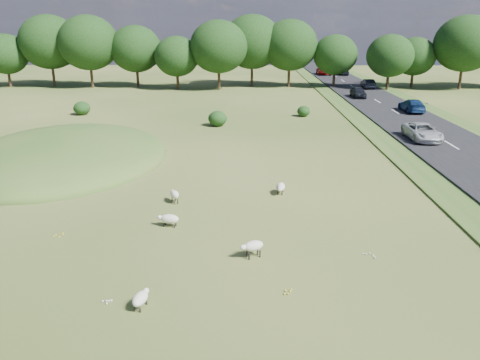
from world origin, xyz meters
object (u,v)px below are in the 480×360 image
(car_1, at_px, (368,84))
(car_2, at_px, (358,92))
(sheep_1, at_px, (253,246))
(car_7, at_px, (422,132))
(car_4, at_px, (324,71))
(sheep_0, at_px, (141,298))
(sheep_5, at_px, (169,219))
(sheep_3, at_px, (281,187))
(sheep_2, at_px, (175,194))
(car_0, at_px, (343,71))
(car_5, at_px, (412,105))

(car_1, distance_m, car_2, 10.63)
(sheep_1, distance_m, car_7, 26.94)
(car_2, relative_size, car_4, 0.79)
(sheep_0, height_order, car_4, car_4)
(sheep_5, distance_m, car_2, 48.38)
(sheep_1, relative_size, car_1, 0.27)
(sheep_3, xyz_separation_m, car_2, (13.57, 39.08, 0.55))
(sheep_3, distance_m, sheep_5, 8.00)
(sheep_5, relative_size, car_7, 0.23)
(car_1, bearing_deg, sheep_2, 64.87)
(car_4, xyz_separation_m, car_7, (0.00, -56.52, -0.03))
(car_0, relative_size, car_7, 0.96)
(car_4, bearing_deg, sheep_0, -103.37)
(car_7, bearing_deg, sheep_0, -126.93)
(car_4, bearing_deg, sheep_2, -105.54)
(car_4, height_order, car_5, car_4)
(sheep_5, bearing_deg, sheep_1, 151.97)
(sheep_2, distance_m, sheep_3, 6.60)
(sheep_0, xyz_separation_m, car_1, (23.44, 61.49, 0.58))
(car_0, distance_m, car_4, 3.80)
(sheep_5, distance_m, car_7, 27.22)
(sheep_5, bearing_deg, sheep_3, -130.76)
(sheep_0, relative_size, car_1, 0.26)
(car_7, bearing_deg, car_5, 74.97)
(car_4, bearing_deg, car_7, -90.00)
(car_2, distance_m, car_4, 31.08)
(sheep_2, bearing_deg, car_5, -61.48)
(car_2, bearing_deg, sheep_3, -109.15)
(sheep_1, xyz_separation_m, car_5, (19.20, 36.25, 0.41))
(car_0, xyz_separation_m, car_1, (0.00, -21.08, -0.00))
(sheep_1, height_order, sheep_5, sheep_1)
(sheep_2, bearing_deg, car_4, -38.10)
(sheep_1, xyz_separation_m, car_0, (19.20, 78.55, 0.40))
(sheep_0, height_order, sheep_5, sheep_5)
(sheep_0, xyz_separation_m, car_0, (23.44, 82.57, 0.58))
(car_2, bearing_deg, sheep_1, -107.95)
(sheep_2, relative_size, car_0, 0.22)
(sheep_2, height_order, car_5, car_5)
(sheep_3, bearing_deg, car_2, 170.98)
(car_5, relative_size, car_7, 0.96)
(car_4, relative_size, car_5, 1.09)
(car_1, relative_size, car_7, 0.85)
(sheep_0, height_order, car_1, car_1)
(sheep_1, bearing_deg, sheep_0, 18.01)
(car_2, bearing_deg, car_5, -71.40)
(sheep_5, relative_size, car_5, 0.24)
(sheep_0, bearing_deg, sheep_2, 15.98)
(sheep_5, distance_m, car_1, 59.00)
(sheep_2, relative_size, car_7, 0.21)
(sheep_2, height_order, car_2, car_2)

